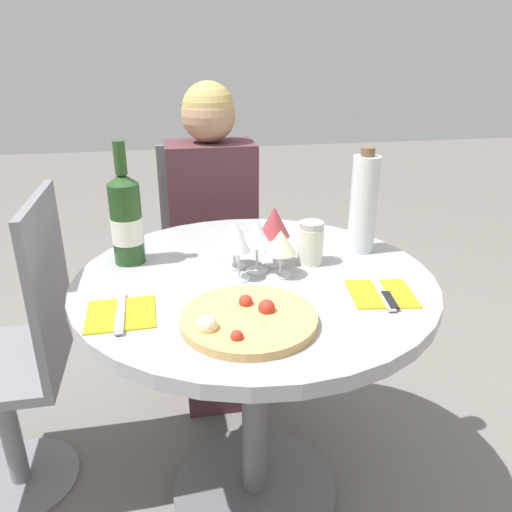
{
  "coord_description": "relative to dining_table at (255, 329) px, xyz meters",
  "views": [
    {
      "loc": [
        -0.22,
        -1.17,
        1.31
      ],
      "look_at": [
        -0.02,
        -0.11,
        0.86
      ],
      "focal_mm": 35.0,
      "sensor_mm": 36.0,
      "label": 1
    }
  ],
  "objects": [
    {
      "name": "wine_glass_back_right",
      "position": [
        0.07,
        0.06,
        0.28
      ],
      "size": [
        0.08,
        0.08,
        0.16
      ],
      "color": "silver",
      "rests_on": "dining_table"
    },
    {
      "name": "place_setting_left",
      "position": [
        -0.33,
        -0.16,
        0.17
      ],
      "size": [
        0.15,
        0.19,
        0.01
      ],
      "color": "gold",
      "rests_on": "dining_table"
    },
    {
      "name": "pizza_large",
      "position": [
        -0.06,
        -0.24,
        0.18
      ],
      "size": [
        0.3,
        0.3,
        0.05
      ],
      "color": "tan",
      "rests_on": "dining_table"
    },
    {
      "name": "chair_empty_side",
      "position": [
        -0.68,
        0.18,
        -0.14
      ],
      "size": [
        0.4,
        0.4,
        0.95
      ],
      "rotation": [
        0.0,
        0.0,
        1.57
      ],
      "color": "slate",
      "rests_on": "ground_plane"
    },
    {
      "name": "seated_diner",
      "position": [
        -0.04,
        0.64,
        -0.04
      ],
      "size": [
        0.34,
        0.45,
        1.21
      ],
      "rotation": [
        0.0,
        0.0,
        3.14
      ],
      "color": "#512D33",
      "rests_on": "ground_plane"
    },
    {
      "name": "wine_glass_center",
      "position": [
        0.01,
        0.03,
        0.27
      ],
      "size": [
        0.08,
        0.08,
        0.15
      ],
      "color": "silver",
      "rests_on": "dining_table"
    },
    {
      "name": "sugar_shaker",
      "position": [
        0.17,
        0.05,
        0.22
      ],
      "size": [
        0.07,
        0.07,
        0.12
      ],
      "color": "silver",
      "rests_on": "dining_table"
    },
    {
      "name": "tall_carafe",
      "position": [
        0.34,
        0.12,
        0.31
      ],
      "size": [
        0.08,
        0.08,
        0.3
      ],
      "color": "silver",
      "rests_on": "dining_table"
    },
    {
      "name": "wine_glass_back_left",
      "position": [
        -0.04,
        0.06,
        0.26
      ],
      "size": [
        0.08,
        0.08,
        0.14
      ],
      "color": "silver",
      "rests_on": "dining_table"
    },
    {
      "name": "dining_table",
      "position": [
        0.0,
        0.0,
        0.0
      ],
      "size": [
        0.94,
        0.94,
        0.76
      ],
      "color": "slate",
      "rests_on": "ground_plane"
    },
    {
      "name": "ground_plane",
      "position": [
        0.0,
        0.0,
        -0.6
      ],
      "size": [
        12.0,
        12.0,
        0.0
      ],
      "primitive_type": "plane",
      "color": "slate",
      "rests_on": "ground"
    },
    {
      "name": "wine_glass_front_left",
      "position": [
        -0.04,
        -0.01,
        0.27
      ],
      "size": [
        0.06,
        0.06,
        0.14
      ],
      "color": "silver",
      "rests_on": "dining_table"
    },
    {
      "name": "wine_glass_front_right",
      "position": [
        0.07,
        -0.01,
        0.26
      ],
      "size": [
        0.08,
        0.08,
        0.13
      ],
      "color": "silver",
      "rests_on": "dining_table"
    },
    {
      "name": "chair_behind_diner",
      "position": [
        -0.04,
        0.78,
        -0.14
      ],
      "size": [
        0.4,
        0.4,
        0.95
      ],
      "rotation": [
        0.0,
        0.0,
        3.14
      ],
      "color": "slate",
      "rests_on": "ground_plane"
    },
    {
      "name": "place_setting_right",
      "position": [
        0.28,
        -0.17,
        0.17
      ],
      "size": [
        0.17,
        0.19,
        0.01
      ],
      "color": "gold",
      "rests_on": "dining_table"
    },
    {
      "name": "wine_bottle",
      "position": [
        -0.32,
        0.15,
        0.29
      ],
      "size": [
        0.09,
        0.09,
        0.33
      ],
      "color": "#23471E",
      "rests_on": "dining_table"
    }
  ]
}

